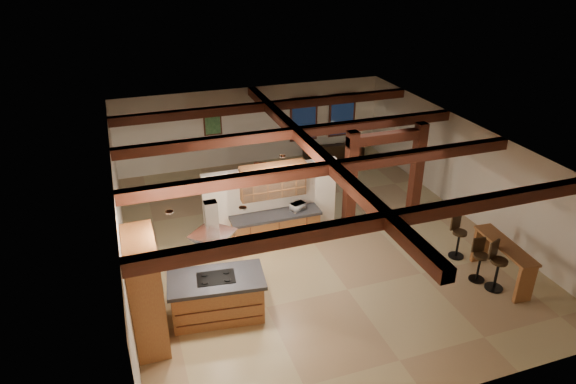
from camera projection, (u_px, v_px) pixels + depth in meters
name	position (u px, v px, depth m)	size (l,w,h in m)	color
ground	(311.00, 239.00, 14.59)	(12.00, 12.00, 0.00)	tan
room_walls	(312.00, 183.00, 13.80)	(12.00, 12.00, 12.00)	silver
ceiling_beams	(313.00, 149.00, 13.37)	(10.00, 12.00, 0.28)	#3D1C0F
timber_posts	(385.00, 164.00, 14.96)	(2.50, 0.30, 2.90)	#3D1C0F
partition_wall	(271.00, 202.00, 14.23)	(3.80, 0.18, 2.20)	silver
pantry_cabinet	(146.00, 291.00, 10.49)	(0.67, 1.60, 2.40)	olive
back_counter	(276.00, 229.00, 14.18)	(2.50, 0.66, 0.94)	olive
upper_display_cabinet	(273.00, 181.00, 13.74)	(1.80, 0.36, 0.95)	olive
range_hood	(214.00, 249.00, 10.85)	(1.10, 1.10, 1.40)	silver
back_windows	(323.00, 117.00, 19.77)	(2.70, 0.07, 1.70)	#3D1C0F
framed_art	(213.00, 124.00, 18.43)	(0.65, 0.05, 0.85)	#3D1C0F
recessed_cans	(236.00, 189.00, 10.94)	(3.16, 2.46, 0.03)	silver
kitchen_island	(217.00, 297.00, 11.40)	(2.22, 1.37, 1.05)	olive
dining_table	(281.00, 192.00, 16.66)	(1.63, 0.91, 0.57)	#3F190F
sofa	(333.00, 150.00, 19.90)	(2.25, 0.88, 0.66)	black
microwave	(298.00, 207.00, 14.11)	(0.40, 0.27, 0.22)	#B5B4B9
bar_counter	(503.00, 256.00, 12.55)	(0.65, 2.01, 1.04)	olive
side_table	(353.00, 153.00, 19.65)	(0.46, 0.46, 0.57)	#3D1C0F
table_lamp	(354.00, 141.00, 19.42)	(0.28, 0.28, 0.33)	black
bar_stool_a	(496.00, 266.00, 12.28)	(0.47, 0.48, 1.26)	black
bar_stool_b	(479.00, 260.00, 12.63)	(0.39, 0.40, 1.12)	black
bar_stool_c	(458.00, 237.00, 13.56)	(0.42, 0.44, 1.18)	black
dining_chairs	(281.00, 184.00, 16.52)	(2.19, 2.19, 1.14)	#3D1C0F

